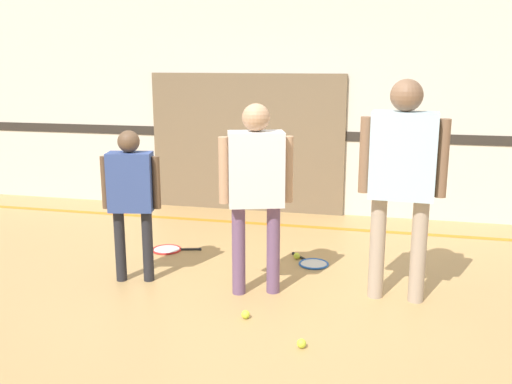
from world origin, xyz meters
The scene contains 12 objects.
ground_plane centered at (0.00, 0.00, 0.00)m, with size 16.00×16.00×0.00m, color tan.
wall_back centered at (0.00, 3.00, 1.60)m, with size 16.00×0.07×3.20m.
wall_panel centered at (-0.57, 2.94, 0.90)m, with size 2.57×0.05×1.80m.
floor_stripe centered at (0.00, 2.31, 0.00)m, with size 14.40×0.10×0.01m.
person_instructor centered at (0.20, 0.24, 1.00)m, with size 0.59×0.38×1.62m.
person_student_left centered at (-0.94, 0.26, 0.85)m, with size 0.51×0.29×1.37m.
person_student_right centered at (1.37, 0.38, 1.13)m, with size 0.69×0.31×1.82m.
racket_spare_on_floor centered at (0.58, 1.04, 0.01)m, with size 0.47×0.48×0.03m.
racket_second_spare centered at (-0.96, 1.11, 0.01)m, with size 0.55×0.38×0.03m.
tennis_ball_near_instructor centered at (0.23, -0.28, 0.03)m, with size 0.07×0.07×0.07m, color #CCE038.
tennis_ball_by_spare_racket centered at (0.40, 1.15, 0.03)m, with size 0.07×0.07×0.07m, color #CCE038.
tennis_ball_stray_left centered at (0.73, -0.64, 0.03)m, with size 0.07×0.07×0.07m, color #CCE038.
Camera 1 is at (1.25, -4.25, 1.96)m, focal length 40.00 mm.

